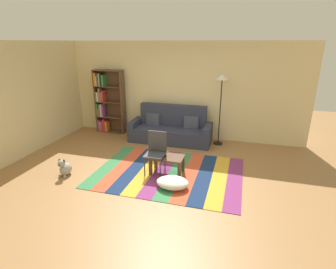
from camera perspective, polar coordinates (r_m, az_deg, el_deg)
ground_plane at (r=5.76m, az=-2.77°, el=-8.36°), size 14.00×14.00×0.00m
back_wall at (r=7.67m, az=3.22°, el=9.34°), size 6.80×0.10×2.70m
left_wall at (r=7.65m, az=-26.12°, el=7.39°), size 0.10×5.50×2.70m
rug at (r=5.80m, az=0.11°, el=-8.09°), size 3.08×2.26×0.01m
couch at (r=7.47m, az=0.64°, el=1.07°), size 2.26×0.80×1.00m
bookshelf at (r=8.35m, az=-13.03°, el=6.77°), size 0.90×0.28×1.89m
coffee_table at (r=5.63m, az=-0.21°, el=-5.45°), size 0.70×0.43×0.38m
pouf at (r=5.19m, az=0.98°, el=-10.24°), size 0.63×0.48×0.20m
dog at (r=6.03m, az=-21.21°, el=-6.74°), size 0.22×0.35×0.40m
standing_lamp at (r=7.10m, az=11.43°, el=10.07°), size 0.32×0.32×1.89m
tv_remote at (r=5.64m, az=-0.68°, el=-4.40°), size 0.09×0.16×0.02m
folding_chair at (r=5.61m, az=-2.58°, el=-3.13°), size 0.40×0.40×0.90m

